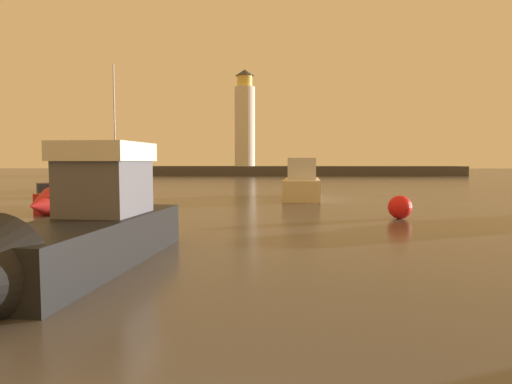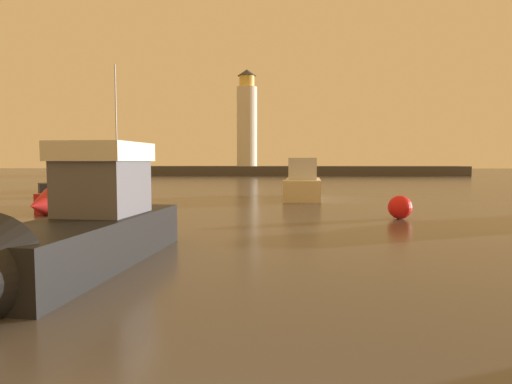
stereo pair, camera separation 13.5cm
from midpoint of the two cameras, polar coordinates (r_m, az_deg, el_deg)
The scene contains 9 objects.
ground_plane at distance 40.34m, azimuth 1.07°, elevation 0.41°, with size 229.79×229.79×0.00m, color #4C4742.
breakwater at distance 78.58m, azimuth 1.26°, elevation 2.79°, with size 69.07×6.84×1.67m, color #423F3D.
lighthouse at distance 79.00m, azimuth -1.52°, elevation 9.29°, with size 3.61×3.61×17.11m.
motorboat_0 at distance 33.95m, azimuth -21.42°, elevation 0.64°, with size 6.06×4.66×2.62m.
motorboat_2 at distance 31.10m, azimuth 5.92°, elevation 1.05°, with size 3.04×8.42×3.16m.
motorboat_3 at distance 10.70m, azimuth -23.40°, elevation -4.99°, with size 3.07×8.86×3.46m.
motorboat_4 at distance 24.14m, azimuth -22.94°, elevation -0.42°, with size 2.92×6.24×2.94m.
sailboat_moored at distance 40.41m, azimuth -17.87°, elevation 1.00°, with size 3.60×6.63×10.80m.
mooring_buoy at distance 20.38m, azimuth 18.08°, elevation -1.89°, with size 1.05×1.05×1.05m, color red.
Camera 1 is at (0.21, -1.96, 2.56)m, focal length 30.66 mm.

